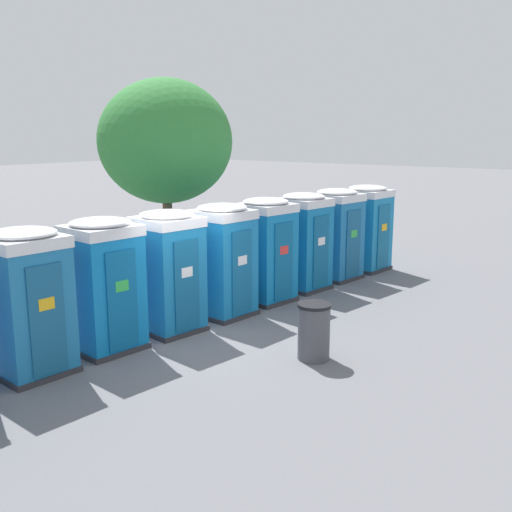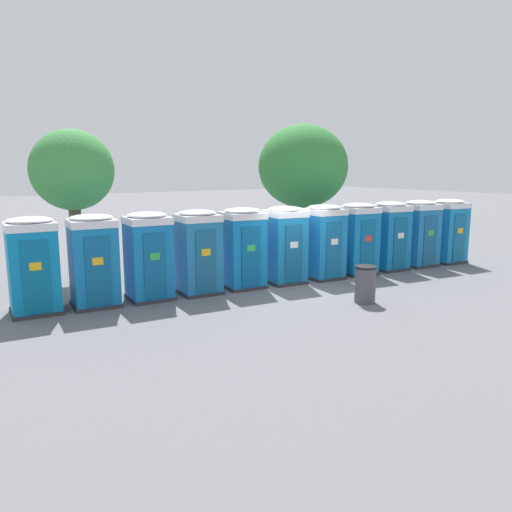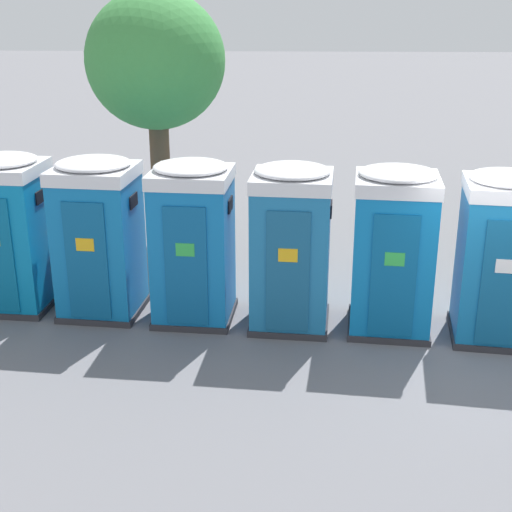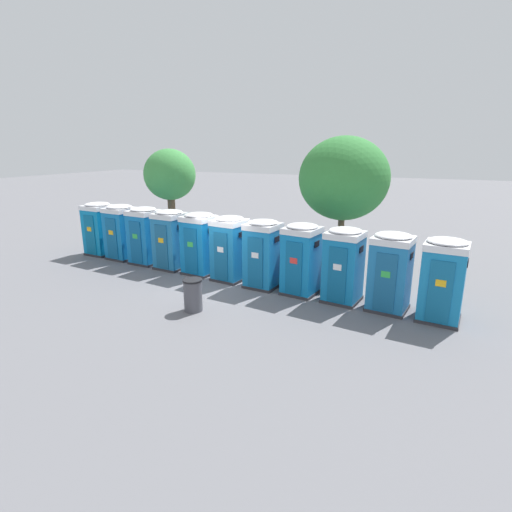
{
  "view_description": "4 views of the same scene",
  "coord_description": "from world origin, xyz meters",
  "views": [
    {
      "loc": [
        -8.52,
        -8.0,
        4.1
      ],
      "look_at": [
        2.73,
        0.26,
        1.17
      ],
      "focal_mm": 42.0,
      "sensor_mm": 36.0,
      "label": 1
    },
    {
      "loc": [
        -9.74,
        -12.39,
        3.79
      ],
      "look_at": [
        -1.01,
        0.65,
        0.98
      ],
      "focal_mm": 35.0,
      "sensor_mm": 36.0,
      "label": 2
    },
    {
      "loc": [
        -3.07,
        -9.33,
        4.83
      ],
      "look_at": [
        -3.5,
        0.91,
        1.09
      ],
      "focal_mm": 50.0,
      "sensor_mm": 36.0,
      "label": 3
    },
    {
      "loc": [
        7.21,
        -12.73,
        5.09
      ],
      "look_at": [
        1.24,
        0.41,
        1.12
      ],
      "focal_mm": 28.0,
      "sensor_mm": 36.0,
      "label": 4
    }
  ],
  "objects": [
    {
      "name": "portapotty_8",
      "position": [
        4.59,
        0.09,
        1.28
      ],
      "size": [
        1.3,
        1.33,
        2.54
      ],
      "color": "#2D2D33",
      "rests_on": "ground"
    },
    {
      "name": "street_tree_0",
      "position": [
        -5.57,
        4.57,
        3.64
      ],
      "size": [
        2.66,
        2.66,
        5.0
      ],
      "color": "brown",
      "rests_on": "ground"
    },
    {
      "name": "portapotty_7",
      "position": [
        3.08,
        0.22,
        1.28
      ],
      "size": [
        1.33,
        1.35,
        2.54
      ],
      "color": "#2D2D33",
      "rests_on": "ground"
    },
    {
      "name": "portapotty_4",
      "position": [
        -1.45,
        0.75,
        1.28
      ],
      "size": [
        1.34,
        1.32,
        2.54
      ],
      "color": "#2D2D33",
      "rests_on": "ground"
    },
    {
      "name": "portapotty_0",
      "position": [
        -7.5,
        1.36,
        1.28
      ],
      "size": [
        1.32,
        1.28,
        2.54
      ],
      "color": "#2D2D33",
      "rests_on": "ground"
    },
    {
      "name": "portapotty_5",
      "position": [
        0.06,
        0.53,
        1.28
      ],
      "size": [
        1.32,
        1.34,
        2.54
      ],
      "color": "#2D2D33",
      "rests_on": "ground"
    },
    {
      "name": "portapotty_10",
      "position": [
        7.62,
        -0.24,
        1.28
      ],
      "size": [
        1.33,
        1.31,
        2.54
      ],
      "color": "#2D2D33",
      "rests_on": "ground"
    },
    {
      "name": "portapotty_6",
      "position": [
        1.56,
        0.32,
        1.28
      ],
      "size": [
        1.27,
        1.3,
        2.54
      ],
      "color": "#2D2D33",
      "rests_on": "ground"
    },
    {
      "name": "street_tree_1",
      "position": [
        3.59,
        4.01,
        3.81
      ],
      "size": [
        3.71,
        3.71,
        5.53
      ],
      "color": "brown",
      "rests_on": "ground"
    },
    {
      "name": "portapotty_3",
      "position": [
        -2.97,
        0.85,
        1.28
      ],
      "size": [
        1.29,
        1.29,
        2.54
      ],
      "color": "#2D2D33",
      "rests_on": "ground"
    },
    {
      "name": "ground_plane",
      "position": [
        0.0,
        0.0,
        0.0
      ],
      "size": [
        120.0,
        120.0,
        0.0
      ],
      "primitive_type": "plane",
      "color": "slate"
    },
    {
      "name": "portapotty_9",
      "position": [
        6.11,
        -0.05,
        1.28
      ],
      "size": [
        1.36,
        1.34,
        2.54
      ],
      "color": "#2D2D33",
      "rests_on": "ground"
    },
    {
      "name": "trash_can",
      "position": [
        0.45,
        -2.72,
        0.53
      ],
      "size": [
        0.62,
        0.62,
        1.05
      ],
      "color": "#4C4C54",
      "rests_on": "ground"
    },
    {
      "name": "portapotty_2",
      "position": [
        -4.48,
        1.02,
        1.28
      ],
      "size": [
        1.29,
        1.28,
        2.54
      ],
      "color": "#2D2D33",
      "rests_on": "ground"
    },
    {
      "name": "portapotty_1",
      "position": [
        -5.99,
        1.18,
        1.28
      ],
      "size": [
        1.34,
        1.31,
        2.54
      ],
      "color": "#2D2D33",
      "rests_on": "ground"
    }
  ]
}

